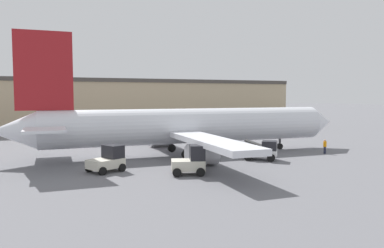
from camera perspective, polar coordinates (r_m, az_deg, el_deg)
The scene contains 7 objects.
ground_plane at distance 41.12m, azimuth 0.00°, elevation -4.65°, with size 400.00×400.00×0.00m, color slate.
terminal_building at distance 76.99m, azimuth -16.13°, elevation 2.97°, with size 83.24×17.23×9.58m.
airplane at distance 40.39m, azimuth -1.39°, elevation -0.29°, with size 38.47×31.95×12.49m.
ground_crew_worker at distance 44.05m, azimuth 19.59°, elevation -3.18°, with size 0.35×0.35×1.60m.
baggage_tug at distance 30.64m, azimuth -0.15°, elevation -5.71°, with size 3.08×2.68×2.41m.
belt_loader_truck at distance 38.09m, azimuth 10.75°, elevation -3.99°, with size 3.55×3.37×2.01m.
pushback_tug at distance 32.65m, azimuth -12.67°, elevation -5.32°, with size 3.36×3.14×2.21m.
Camera 1 is at (-14.98, -37.75, 6.45)m, focal length 35.00 mm.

